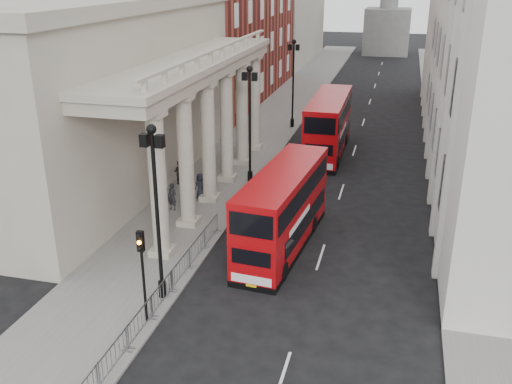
% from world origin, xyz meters
% --- Properties ---
extents(ground, '(260.00, 260.00, 0.00)m').
position_xyz_m(ground, '(0.00, 0.00, 0.00)').
color(ground, black).
rests_on(ground, ground).
extents(sidewalk_west, '(6.00, 140.00, 0.12)m').
position_xyz_m(sidewalk_west, '(-3.00, 30.00, 0.06)').
color(sidewalk_west, slate).
rests_on(sidewalk_west, ground).
extents(sidewalk_east, '(3.00, 140.00, 0.12)m').
position_xyz_m(sidewalk_east, '(13.50, 30.00, 0.06)').
color(sidewalk_east, slate).
rests_on(sidewalk_east, ground).
extents(kerb, '(0.20, 140.00, 0.14)m').
position_xyz_m(kerb, '(-0.05, 30.00, 0.07)').
color(kerb, slate).
rests_on(kerb, ground).
extents(portico_building, '(9.00, 28.00, 12.00)m').
position_xyz_m(portico_building, '(-10.50, 18.00, 6.00)').
color(portico_building, '#A19987').
rests_on(portico_building, ground).
extents(brick_building, '(9.00, 32.00, 22.00)m').
position_xyz_m(brick_building, '(-10.50, 48.00, 11.00)').
color(brick_building, maroon).
rests_on(brick_building, ground).
extents(lamp_post_south, '(1.05, 0.44, 8.32)m').
position_xyz_m(lamp_post_south, '(-0.60, 4.00, 4.91)').
color(lamp_post_south, black).
rests_on(lamp_post_south, sidewalk_west).
extents(lamp_post_mid, '(1.05, 0.44, 8.32)m').
position_xyz_m(lamp_post_mid, '(-0.60, 20.00, 4.91)').
color(lamp_post_mid, black).
rests_on(lamp_post_mid, sidewalk_west).
extents(lamp_post_north, '(1.05, 0.44, 8.32)m').
position_xyz_m(lamp_post_north, '(-0.60, 36.00, 4.91)').
color(lamp_post_north, black).
rests_on(lamp_post_north, sidewalk_west).
extents(traffic_light, '(0.28, 0.33, 4.30)m').
position_xyz_m(traffic_light, '(-0.50, 1.98, 3.11)').
color(traffic_light, black).
rests_on(traffic_light, sidewalk_west).
extents(crowd_barriers, '(0.50, 18.75, 1.10)m').
position_xyz_m(crowd_barriers, '(-0.35, 2.23, 0.67)').
color(crowd_barriers, gray).
rests_on(crowd_barriers, sidewalk_west).
extents(bus_near, '(3.41, 10.47, 4.44)m').
position_xyz_m(bus_near, '(3.74, 10.74, 2.32)').
color(bus_near, '#A7070B').
rests_on(bus_near, ground).
extents(bus_far, '(2.76, 11.13, 4.80)m').
position_xyz_m(bus_far, '(3.84, 28.66, 2.51)').
color(bus_far, '#B7080D').
rests_on(bus_far, ground).
extents(pedestrian_a, '(0.72, 0.56, 1.75)m').
position_xyz_m(pedestrian_a, '(-4.09, 13.85, 1.00)').
color(pedestrian_a, black).
rests_on(pedestrian_a, sidewalk_west).
extents(pedestrian_b, '(0.88, 0.70, 1.77)m').
position_xyz_m(pedestrian_b, '(-5.38, 18.39, 1.00)').
color(pedestrian_b, black).
rests_on(pedestrian_b, sidewalk_west).
extents(pedestrian_c, '(1.00, 0.88, 1.73)m').
position_xyz_m(pedestrian_c, '(-3.02, 16.18, 0.99)').
color(pedestrian_c, black).
rests_on(pedestrian_c, sidewalk_west).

